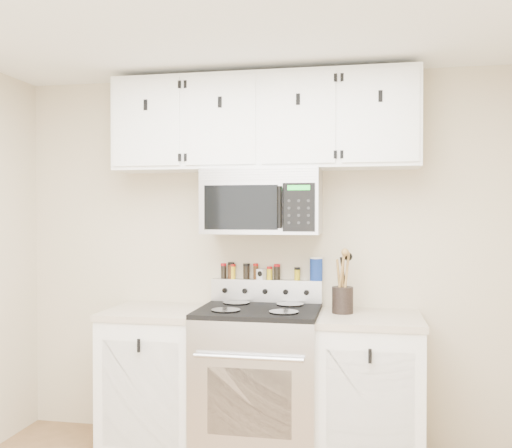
# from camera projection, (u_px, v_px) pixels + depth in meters

# --- Properties ---
(back_wall) EXTENTS (3.50, 0.01, 2.50)m
(back_wall) POSITION_uv_depth(u_px,v_px,m) (267.00, 257.00, 3.93)
(back_wall) COLOR #C1B590
(back_wall) RESTS_ON floor
(range) EXTENTS (0.76, 0.65, 1.10)m
(range) POSITION_uv_depth(u_px,v_px,m) (259.00, 380.00, 3.63)
(range) COLOR #B7B7BA
(range) RESTS_ON floor
(base_cabinet_left) EXTENTS (0.64, 0.62, 0.92)m
(base_cabinet_left) POSITION_uv_depth(u_px,v_px,m) (157.00, 378.00, 3.78)
(base_cabinet_left) COLOR white
(base_cabinet_left) RESTS_ON floor
(base_cabinet_right) EXTENTS (0.64, 0.62, 0.92)m
(base_cabinet_right) POSITION_uv_depth(u_px,v_px,m) (369.00, 389.00, 3.53)
(base_cabinet_right) COLOR white
(base_cabinet_right) RESTS_ON floor
(microwave) EXTENTS (0.76, 0.44, 0.42)m
(microwave) POSITION_uv_depth(u_px,v_px,m) (263.00, 202.00, 3.74)
(microwave) COLOR #9E9EA3
(microwave) RESTS_ON back_wall
(upper_cabinets) EXTENTS (2.00, 0.35, 0.62)m
(upper_cabinets) POSITION_uv_depth(u_px,v_px,m) (263.00, 123.00, 3.75)
(upper_cabinets) COLOR white
(upper_cabinets) RESTS_ON back_wall
(utensil_crock) EXTENTS (0.13, 0.13, 0.39)m
(utensil_crock) POSITION_uv_depth(u_px,v_px,m) (343.00, 298.00, 3.60)
(utensil_crock) COLOR black
(utensil_crock) RESTS_ON base_cabinet_right
(kitchen_timer) EXTENTS (0.08, 0.07, 0.07)m
(kitchen_timer) POSITION_uv_depth(u_px,v_px,m) (261.00, 274.00, 3.90)
(kitchen_timer) COLOR silver
(kitchen_timer) RESTS_ON range
(salt_canister) EXTENTS (0.09, 0.09, 0.16)m
(salt_canister) POSITION_uv_depth(u_px,v_px,m) (316.00, 269.00, 3.83)
(salt_canister) COLOR navy
(salt_canister) RESTS_ON range
(spice_jar_0) EXTENTS (0.04, 0.04, 0.11)m
(spice_jar_0) POSITION_uv_depth(u_px,v_px,m) (224.00, 271.00, 3.95)
(spice_jar_0) COLOR black
(spice_jar_0) RESTS_ON range
(spice_jar_1) EXTENTS (0.05, 0.05, 0.11)m
(spice_jar_1) POSITION_uv_depth(u_px,v_px,m) (231.00, 270.00, 3.94)
(spice_jar_1) COLOR #40210F
(spice_jar_1) RESTS_ON range
(spice_jar_2) EXTENTS (0.04, 0.04, 0.10)m
(spice_jar_2) POSITION_uv_depth(u_px,v_px,m) (232.00, 271.00, 3.94)
(spice_jar_2) COLOR yellow
(spice_jar_2) RESTS_ON range
(spice_jar_3) EXTENTS (0.05, 0.05, 0.11)m
(spice_jar_3) POSITION_uv_depth(u_px,v_px,m) (246.00, 271.00, 3.92)
(spice_jar_3) COLOR black
(spice_jar_3) RESTS_ON range
(spice_jar_4) EXTENTS (0.04, 0.04, 0.11)m
(spice_jar_4) POSITION_uv_depth(u_px,v_px,m) (256.00, 271.00, 3.91)
(spice_jar_4) COLOR #3C220E
(spice_jar_4) RESTS_ON range
(spice_jar_5) EXTENTS (0.04, 0.04, 0.09)m
(spice_jar_5) POSITION_uv_depth(u_px,v_px,m) (270.00, 273.00, 3.89)
(spice_jar_5) COLOR gold
(spice_jar_5) RESTS_ON range
(spice_jar_6) EXTENTS (0.04, 0.04, 0.11)m
(spice_jar_6) POSITION_uv_depth(u_px,v_px,m) (277.00, 272.00, 3.88)
(spice_jar_6) COLOR black
(spice_jar_6) RESTS_ON range
(spice_jar_7) EXTENTS (0.04, 0.04, 0.09)m
(spice_jar_7) POSITION_uv_depth(u_px,v_px,m) (297.00, 274.00, 3.86)
(spice_jar_7) COLOR gold
(spice_jar_7) RESTS_ON range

